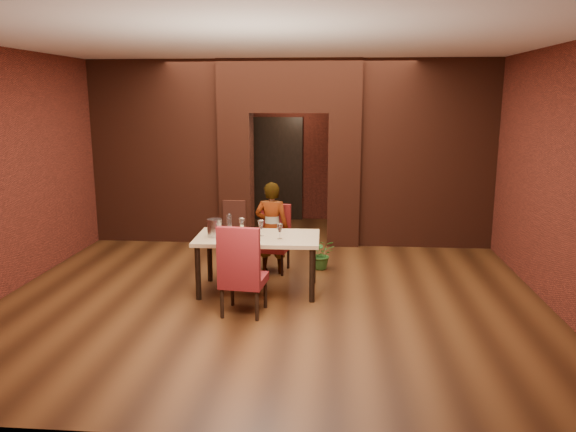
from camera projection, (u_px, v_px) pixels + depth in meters
The scene contains 25 objects.
floor at pixel (279, 276), 8.20m from camera, with size 8.00×8.00×0.00m, color #4A2812.
ceiling at pixel (278, 49), 7.53m from camera, with size 7.00×8.00×0.04m, color silver.
wall_back at pixel (298, 144), 11.76m from camera, with size 7.00×0.04×3.20m, color maroon.
wall_front at pixel (220, 236), 3.97m from camera, with size 7.00×0.04×3.20m, color maroon.
wall_left at pixel (39, 165), 8.15m from camera, with size 0.04×8.00×3.20m, color maroon.
wall_right at pixel (536, 170), 7.57m from camera, with size 0.04×8.00×3.20m, color maroon.
pillar_left at pixel (237, 178), 9.99m from camera, with size 0.55×0.55×2.30m, color maroon.
pillar_right at pixel (344, 179), 9.83m from camera, with size 0.55×0.55×2.30m, color maroon.
lintel at pixel (290, 86), 9.57m from camera, with size 2.45×0.55×0.90m, color maroon.
wing_wall_left at pixel (158, 152), 10.01m from camera, with size 2.27×0.35×3.20m, color maroon.
wing_wall_right at pixel (427, 154), 9.62m from camera, with size 2.27×0.35×3.20m, color maroon.
vent_panel at pixel (234, 214), 9.82m from camera, with size 0.40×0.03×0.50m, color #A2462F.
rear_door at pixel (278, 170), 11.85m from camera, with size 0.90×0.08×2.10m, color black.
rear_door_frame at pixel (278, 170), 11.81m from camera, with size 1.02×0.04×2.22m, color black.
dining_table at pixel (258, 264), 7.50m from camera, with size 1.62×0.91×0.76m, color tan.
chair_far at pixel (273, 239), 8.34m from camera, with size 0.45×0.45×0.99m, color maroon.
chair_near at pixel (244, 269), 6.69m from camera, with size 0.51×0.51×1.11m, color maroon.
person_seated at pixel (272, 228), 8.24m from camera, with size 0.50×0.33×1.36m, color white.
wine_glass_a at pixel (242, 226), 7.49m from camera, with size 0.09×0.09×0.22m, color white, non-canonical shape.
wine_glass_b at pixel (261, 228), 7.40m from camera, with size 0.09×0.09×0.21m, color white, non-canonical shape.
wine_glass_c at pixel (280, 231), 7.25m from camera, with size 0.08×0.08×0.20m, color silver, non-canonical shape.
tasting_sheet at pixel (248, 241), 7.17m from camera, with size 0.33×0.24×0.00m, color silver.
wine_bucket at pixel (215, 228), 7.37m from camera, with size 0.19×0.19×0.24m, color #A9A9B0.
water_bottle at pixel (229, 224), 7.53m from camera, with size 0.06×0.06×0.28m, color white.
potted_plant at pixel (321, 254), 8.51m from camera, with size 0.42×0.36×0.46m, color #336D29.
Camera 1 is at (0.80, -7.79, 2.56)m, focal length 35.00 mm.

